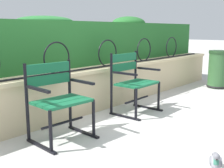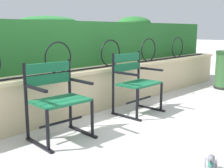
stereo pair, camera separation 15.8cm
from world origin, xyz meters
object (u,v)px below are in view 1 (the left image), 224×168
object	(u,v)px
park_chair_right	(133,81)
trash_bin	(218,70)
pigeon_near_chairs	(216,161)
park_chair_left	(58,98)

from	to	relation	value
park_chair_right	trash_bin	bearing A→B (deg)	-5.69
pigeon_near_chairs	park_chair_right	bearing A→B (deg)	58.52
park_chair_left	trash_bin	distance (m)	4.00
park_chair_left	pigeon_near_chairs	world-z (taller)	park_chair_left
park_chair_left	park_chair_right	xyz separation A→B (m)	(1.38, 0.01, 0.01)
park_chair_right	pigeon_near_chairs	xyz separation A→B (m)	(-1.01, -1.65, -0.36)
park_chair_left	park_chair_right	size ratio (longest dim) A/B	0.97
park_chair_right	trash_bin	world-z (taller)	park_chair_right
pigeon_near_chairs	trash_bin	distance (m)	3.89
park_chair_right	trash_bin	size ratio (longest dim) A/B	1.13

